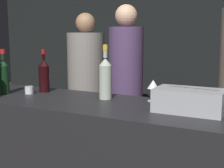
{
  "coord_description": "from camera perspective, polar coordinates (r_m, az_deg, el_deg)",
  "views": [
    {
      "loc": [
        0.87,
        -1.37,
        1.39
      ],
      "look_at": [
        0.0,
        0.34,
        1.09
      ],
      "focal_mm": 50.0,
      "sensor_mm": 36.0,
      "label": 1
    }
  ],
  "objects": [
    {
      "name": "wall_back_chalkboard",
      "position": [
        4.16,
        15.17,
        8.78
      ],
      "size": [
        6.4,
        0.06,
        2.8
      ],
      "color": "black",
      "rests_on": "ground_plane"
    },
    {
      "name": "ice_bin_with_bottles",
      "position": [
        1.77,
        13.89,
        -2.76
      ],
      "size": [
        0.37,
        0.22,
        0.13
      ],
      "color": "#9EA0A5",
      "rests_on": "bar_counter"
    },
    {
      "name": "wine_glass",
      "position": [
        2.01,
        7.54,
        -0.23
      ],
      "size": [
        0.08,
        0.08,
        0.14
      ],
      "color": "silver",
      "rests_on": "bar_counter"
    },
    {
      "name": "candle_votive",
      "position": [
        2.34,
        -14.91,
        -1.06
      ],
      "size": [
        0.06,
        0.06,
        0.05
      ],
      "color": "silver",
      "rests_on": "bar_counter"
    },
    {
      "name": "red_wine_bottle_burgundy",
      "position": [
        2.37,
        -19.16,
        1.53
      ],
      "size": [
        0.07,
        0.07,
        0.32
      ],
      "color": "black",
      "rests_on": "bar_counter"
    },
    {
      "name": "rose_wine_bottle",
      "position": [
        2.06,
        -1.22,
        1.3
      ],
      "size": [
        0.08,
        0.08,
        0.36
      ],
      "color": "#9EA899",
      "rests_on": "bar_counter"
    },
    {
      "name": "red_wine_bottle_tall",
      "position": [
        2.38,
        -12.32,
        1.65
      ],
      "size": [
        0.08,
        0.08,
        0.32
      ],
      "color": "black",
      "rests_on": "bar_counter"
    },
    {
      "name": "person_in_hoodie",
      "position": [
        3.43,
        -4.74,
        0.59
      ],
      "size": [
        0.4,
        0.4,
        1.62
      ],
      "rotation": [
        0.0,
        0.0,
        0.77
      ],
      "color": "black",
      "rests_on": "ground_plane"
    },
    {
      "name": "person_grey_polo",
      "position": [
        3.03,
        2.53,
        0.39
      ],
      "size": [
        0.33,
        0.33,
        1.68
      ],
      "rotation": [
        0.0,
        0.0,
        -2.64
      ],
      "color": "black",
      "rests_on": "ground_plane"
    }
  ]
}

